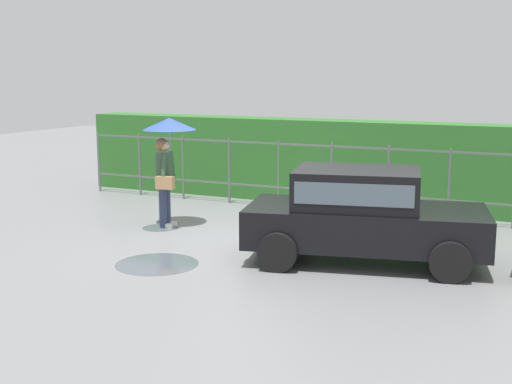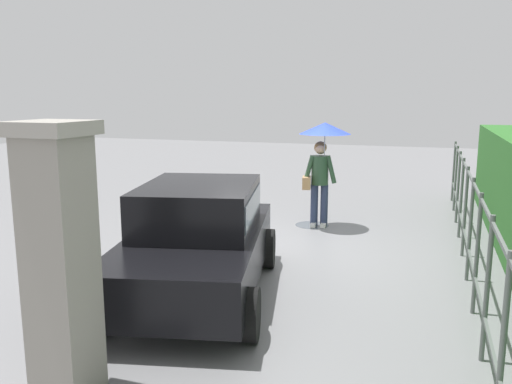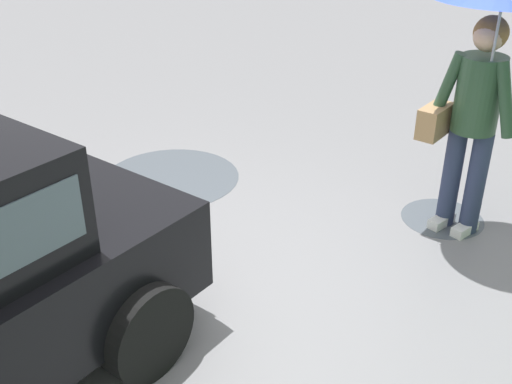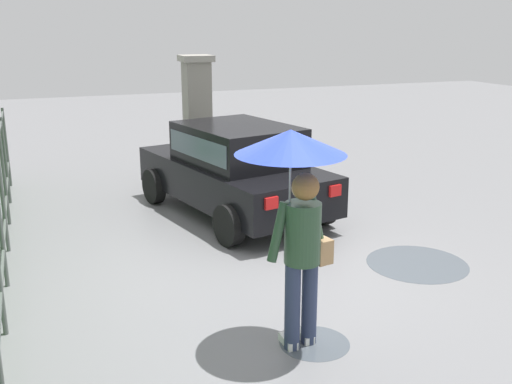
% 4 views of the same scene
% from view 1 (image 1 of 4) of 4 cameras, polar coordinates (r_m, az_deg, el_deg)
% --- Properties ---
extents(ground_plane, '(40.00, 40.00, 0.00)m').
position_cam_1_polar(ground_plane, '(11.95, -0.87, -4.26)').
color(ground_plane, slate).
extents(car, '(3.97, 2.49, 1.48)m').
position_cam_1_polar(car, '(10.71, 8.96, -1.65)').
color(car, black).
rests_on(car, ground).
extents(pedestrian, '(1.01, 1.01, 2.11)m').
position_cam_1_polar(pedestrian, '(13.03, -7.50, 3.95)').
color(pedestrian, '#2D3856').
rests_on(pedestrian, ground).
extents(fence_section, '(11.07, 0.05, 1.50)m').
position_cam_1_polar(fence_section, '(14.65, 4.12, 1.67)').
color(fence_section, '#59605B').
rests_on(fence_section, ground).
extents(hedge_row, '(12.02, 0.90, 1.90)m').
position_cam_1_polar(hedge_row, '(15.58, 5.47, 2.61)').
color(hedge_row, '#2D6B28').
rests_on(hedge_row, ground).
extents(puddle_near, '(1.30, 1.30, 0.00)m').
position_cam_1_polar(puddle_near, '(10.73, -8.37, -6.03)').
color(puddle_near, '#4C545B').
rests_on(puddle_near, ground).
extents(puddle_far, '(0.69, 0.69, 0.00)m').
position_cam_1_polar(puddle_far, '(13.18, -8.10, -3.00)').
color(puddle_far, '#4C545B').
rests_on(puddle_far, ground).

